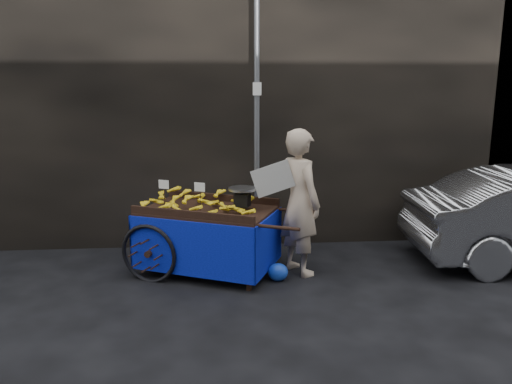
{
  "coord_description": "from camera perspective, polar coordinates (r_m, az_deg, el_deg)",
  "views": [
    {
      "loc": [
        -0.29,
        -5.86,
        2.48
      ],
      "look_at": [
        0.22,
        0.5,
        1.08
      ],
      "focal_mm": 35.0,
      "sensor_mm": 36.0,
      "label": 1
    }
  ],
  "objects": [
    {
      "name": "ground",
      "position": [
        6.37,
        -1.68,
        -10.57
      ],
      "size": [
        80.0,
        80.0,
        0.0
      ],
      "primitive_type": "plane",
      "color": "black",
      "rests_on": "ground"
    },
    {
      "name": "banana_cart",
      "position": [
        6.62,
        -5.96,
        -2.63
      ],
      "size": [
        2.53,
        1.88,
        1.26
      ],
      "rotation": [
        0.0,
        0.0,
        -0.42
      ],
      "color": "black",
      "rests_on": "ground"
    },
    {
      "name": "plastic_bag",
      "position": [
        6.45,
        2.54,
        -9.14
      ],
      "size": [
        0.26,
        0.21,
        0.23
      ],
      "primitive_type": "ellipsoid",
      "color": "blue",
      "rests_on": "ground"
    },
    {
      "name": "building_wall",
      "position": [
        8.49,
        -0.01,
        12.48
      ],
      "size": [
        13.5,
        2.0,
        5.0
      ],
      "color": "black",
      "rests_on": "ground"
    },
    {
      "name": "vendor",
      "position": [
        6.52,
        5.0,
        -1.15
      ],
      "size": [
        1.03,
        0.84,
        1.92
      ],
      "rotation": [
        0.0,
        0.0,
        2.07
      ],
      "color": "#BFA78E",
      "rests_on": "ground"
    },
    {
      "name": "street_pole",
      "position": [
        7.2,
        0.09,
        8.58
      ],
      "size": [
        0.12,
        0.1,
        4.0
      ],
      "color": "slate",
      "rests_on": "ground"
    }
  ]
}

